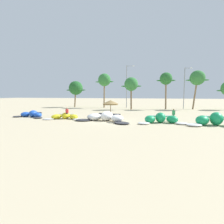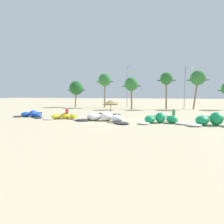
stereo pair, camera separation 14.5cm
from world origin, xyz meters
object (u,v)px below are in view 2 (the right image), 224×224
(kite_left, at_px, (65,117))
(person_near_kites, at_px, (67,113))
(person_by_umbrellas, at_px, (174,115))
(lamppost_west, at_px, (128,85))
(palm_left_of_gap, at_px, (132,84))
(kite_center, at_px, (161,119))
(palm_center_right, at_px, (198,78))
(palm_leftmost, at_px, (76,88))
(beach_umbrella_near_van, at_px, (111,102))
(lamppost_west_center, at_px, (185,86))
(palm_left, at_px, (105,80))
(kite_left_of_center, at_px, (106,117))
(palm_center_left, at_px, (166,79))
(kite_right_of_center, at_px, (217,121))
(kite_far_left, at_px, (32,114))

(kite_left, xyz_separation_m, person_near_kites, (0.31, 0.03, 0.48))
(person_by_umbrellas, height_order, lamppost_west, lamppost_west)
(person_by_umbrellas, distance_m, palm_left_of_gap, 19.59)
(kite_center, height_order, palm_center_right, palm_center_right)
(kite_center, bearing_deg, kite_left, 177.54)
(person_by_umbrellas, relative_size, palm_leftmost, 0.23)
(beach_umbrella_near_van, bearing_deg, kite_left, -129.17)
(palm_center_right, xyz_separation_m, lamppost_west_center, (-2.50, 0.96, -1.72))
(beach_umbrella_near_van, relative_size, palm_center_right, 0.30)
(beach_umbrella_near_van, xyz_separation_m, palm_left, (-5.75, 16.32, 5.04))
(palm_left, relative_size, palm_left_of_gap, 1.20)
(person_near_kites, bearing_deg, kite_left_of_center, -6.58)
(palm_center_right, bearing_deg, kite_left, -134.47)
(beach_umbrella_near_van, bearing_deg, kite_center, -40.25)
(person_near_kites, height_order, lamppost_west_center, lamppost_west_center)
(kite_center, distance_m, person_by_umbrellas, 2.57)
(kite_left_of_center, height_order, palm_leftmost, palm_leftmost)
(palm_center_right, bearing_deg, beach_umbrella_near_van, -136.33)
(beach_umbrella_near_van, xyz_separation_m, person_by_umbrellas, (9.74, -4.91, -1.31))
(person_by_umbrellas, relative_size, lamppost_west, 0.15)
(kite_center, relative_size, palm_leftmost, 0.85)
(kite_left, height_order, palm_left, palm_left)
(person_by_umbrellas, distance_m, palm_center_right, 22.87)
(palm_leftmost, bearing_deg, palm_center_left, -4.28)
(kite_right_of_center, xyz_separation_m, palm_left, (-19.90, 23.69, 6.59))
(palm_center_left, bearing_deg, kite_far_left, -135.88)
(kite_left_of_center, height_order, palm_center_left, palm_center_left)
(palm_left_of_gap, bearing_deg, palm_center_left, 16.24)
(kite_left_of_center, xyz_separation_m, palm_left, (-6.83, 23.26, 6.69))
(person_near_kites, bearing_deg, kite_center, -2.66)
(lamppost_west_center, bearing_deg, palm_left_of_gap, -159.67)
(beach_umbrella_near_van, bearing_deg, palm_left, 109.41)
(kite_left, relative_size, lamppost_west_center, 0.60)
(kite_far_left, relative_size, person_near_kites, 3.53)
(kite_center, xyz_separation_m, kite_right_of_center, (6.04, -0.51, 0.09))
(lamppost_west, bearing_deg, person_near_kites, -102.16)
(palm_left, distance_m, lamppost_west, 6.09)
(palm_leftmost, relative_size, lamppost_west, 0.66)
(person_near_kites, distance_m, palm_center_right, 31.56)
(palm_left_of_gap, distance_m, palm_center_right, 15.35)
(person_by_umbrellas, distance_m, palm_center_left, 20.46)
(kite_left, bearing_deg, kite_far_left, 173.47)
(kite_center, relative_size, palm_center_right, 0.68)
(person_near_kites, bearing_deg, kite_far_left, 174.07)
(kite_far_left, distance_m, kite_left, 6.08)
(kite_center, relative_size, palm_center_left, 0.71)
(beach_umbrella_near_van, bearing_deg, kite_left_of_center, -81.19)
(person_by_umbrellas, xyz_separation_m, palm_left, (-15.49, 21.22, 6.35))
(kite_right_of_center, bearing_deg, beach_umbrella_near_van, 152.47)
(kite_left_of_center, height_order, palm_left_of_gap, palm_left_of_gap)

